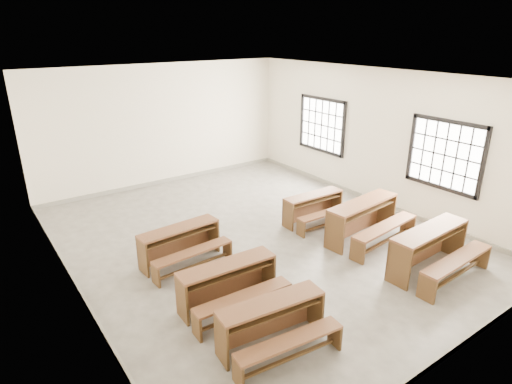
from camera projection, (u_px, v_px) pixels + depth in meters
room at (260, 134)px, 8.06m from camera, size 8.50×8.50×3.20m
desk_set_0 at (273, 321)px, 5.65m from camera, size 1.57×0.93×0.67m
desk_set_1 at (229, 282)px, 6.50m from camera, size 1.58×0.87×0.70m
desk_set_2 at (181, 242)px, 7.73m from camera, size 1.55×0.88×0.68m
desk_set_3 at (431, 247)px, 7.42m from camera, size 1.79×0.98×0.79m
desk_set_4 at (364, 218)px, 8.56m from camera, size 1.86×1.10×0.80m
desk_set_5 at (314, 206)px, 9.36m from camera, size 1.45×0.78×0.64m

